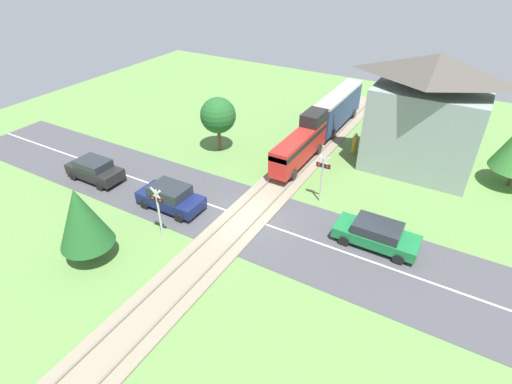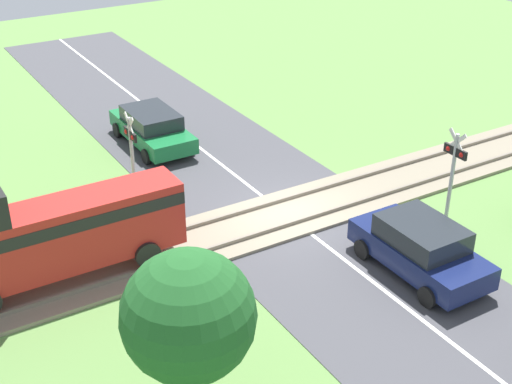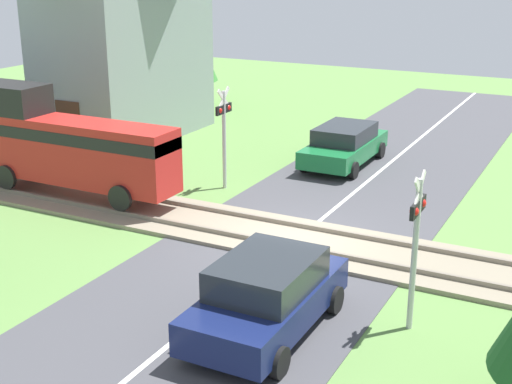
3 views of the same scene
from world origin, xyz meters
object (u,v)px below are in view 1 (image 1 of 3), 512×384
Objects in this scene: station_building at (425,118)px; pedestrian_by_station at (355,144)px; car_near_crossing at (170,197)px; car_behind_queue at (95,170)px; crossing_signal_east_approach at (323,173)px; car_far_side at (377,234)px; crossing_signal_west_approach at (158,207)px; train at (323,122)px.

pedestrian_by_station is at bearing 172.12° from station_building.
car_near_crossing is 1.03× the size of car_behind_queue.
pedestrian_by_station is (-0.30, 7.67, -1.36)m from crossing_signal_east_approach.
car_near_crossing is 0.51× the size of station_building.
pedestrian_by_station is at bearing 60.31° from car_near_crossing.
car_near_crossing is 6.75m from car_behind_queue.
pedestrian_by_station is (7.44, 13.05, -0.09)m from car_near_crossing.
car_far_side is 11.94m from crossing_signal_west_approach.
car_behind_queue is 2.53× the size of pedestrian_by_station.
train reaches higher than car_far_side.
crossing_signal_east_approach is 2.04× the size of pedestrian_by_station.
crossing_signal_west_approach is (-10.58, -5.38, 1.33)m from car_far_side.
car_far_side is 1.11× the size of car_behind_queue.
car_far_side is at bearing -54.32° from train.
train is 1.85× the size of station_building.
train is 3.65× the size of car_near_crossing.
station_building reaches higher than car_behind_queue.
car_far_side is at bearing 8.72° from car_behind_queue.
crossing_signal_west_approach is 1.00× the size of crossing_signal_east_approach.
crossing_signal_west_approach reaches higher than car_far_side.
car_near_crossing is at bearing -134.15° from station_building.
crossing_signal_east_approach is at bearing 51.41° from crossing_signal_west_approach.
car_far_side is 0.55× the size of station_building.
car_far_side is 5.14m from crossing_signal_east_approach.
car_far_side is (12.03, 2.88, -0.06)m from car_near_crossing.
pedestrian_by_station is (-4.61, 0.64, -3.30)m from station_building.
crossing_signal_west_approach reaches higher than car_near_crossing.
train is 14.05m from car_near_crossing.
train is 12.80m from car_far_side.
car_far_side is at bearing -90.09° from station_building.
crossing_signal_west_approach is at bearing -16.92° from car_behind_queue.
station_building reaches higher than crossing_signal_west_approach.
crossing_signal_west_approach is 16.72m from pedestrian_by_station.
car_behind_queue is 15.51m from crossing_signal_east_approach.
train is at bearing 125.68° from car_far_side.
pedestrian_by_station reaches higher than car_far_side.
car_behind_queue is 1.24× the size of crossing_signal_west_approach.
car_near_crossing is at bearing 120.26° from crossing_signal_west_approach.
crossing_signal_east_approach is (-4.29, 2.50, 1.33)m from car_far_side.
crossing_signal_west_approach is 0.40× the size of station_building.
train is 7.80m from station_building.
crossing_signal_west_approach is 10.08m from crossing_signal_east_approach.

